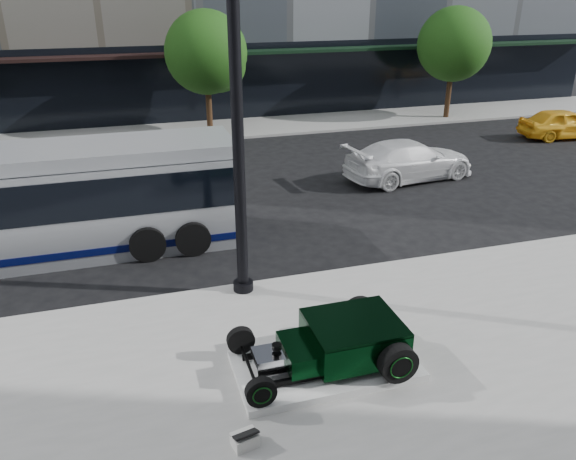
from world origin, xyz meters
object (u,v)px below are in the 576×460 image
object	(u,v)px
hot_rod	(343,340)
white_sedan	(409,160)
yellow_taxi	(564,124)
transit_bus	(8,205)
lamppost	(237,123)

from	to	relation	value
hot_rod	white_sedan	size ratio (longest dim) A/B	0.63
hot_rod	yellow_taxi	size ratio (longest dim) A/B	0.78
transit_bus	white_sedan	xyz separation A→B (m)	(13.32, 2.88, -0.75)
hot_rod	yellow_taxi	bearing A→B (deg)	38.74
transit_bus	yellow_taxi	size ratio (longest dim) A/B	2.93
lamppost	transit_bus	bearing A→B (deg)	145.09
lamppost	transit_bus	size ratio (longest dim) A/B	0.71
white_sedan	yellow_taxi	size ratio (longest dim) A/B	1.23
hot_rod	transit_bus	distance (m)	9.76
hot_rod	transit_bus	xyz separation A→B (m)	(-6.57, 7.17, 0.79)
white_sedan	hot_rod	bearing A→B (deg)	138.40
transit_bus	white_sedan	distance (m)	13.65
yellow_taxi	transit_bus	bearing A→B (deg)	112.94
yellow_taxi	hot_rod	bearing A→B (deg)	136.63
transit_bus	white_sedan	world-z (taller)	transit_bus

